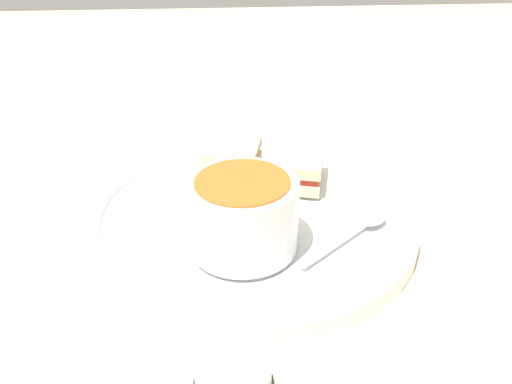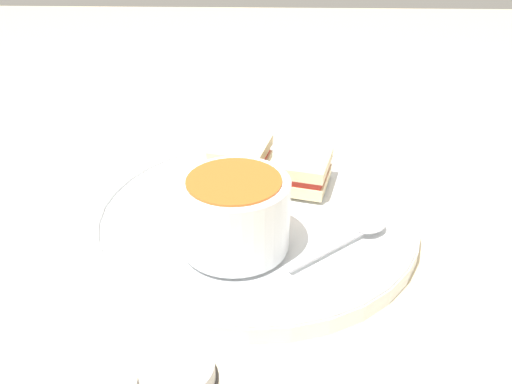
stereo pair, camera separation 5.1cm
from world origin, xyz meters
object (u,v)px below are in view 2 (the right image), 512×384
(soup_bowl, at_px, (235,213))
(spoon, at_px, (364,229))
(sandwich_half_far, at_px, (241,156))
(sandwich_half_near, at_px, (301,170))

(soup_bowl, relative_size, spoon, 0.96)
(spoon, distance_m, sandwich_half_far, 0.18)
(sandwich_half_far, bearing_deg, spoon, -45.05)
(spoon, xyz_separation_m, sandwich_half_far, (-0.13, 0.13, 0.01))
(soup_bowl, height_order, sandwich_half_near, soup_bowl)
(soup_bowl, distance_m, sandwich_half_far, 0.15)
(soup_bowl, distance_m, spoon, 0.13)
(soup_bowl, relative_size, sandwich_half_near, 1.22)
(spoon, bearing_deg, sandwich_half_far, 95.44)
(sandwich_half_far, bearing_deg, sandwich_half_near, -25.18)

